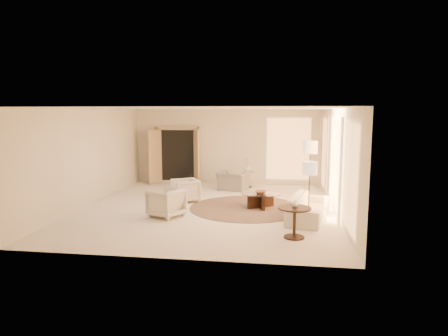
# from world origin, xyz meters

# --- Properties ---
(room) EXTENTS (7.04, 8.04, 2.83)m
(room) POSITION_xyz_m (0.00, 0.00, 1.40)
(room) COLOR white
(room) RESTS_ON ground
(windows_right) EXTENTS (0.10, 6.40, 2.40)m
(windows_right) POSITION_xyz_m (3.45, 0.10, 1.35)
(windows_right) COLOR #F7AC63
(windows_right) RESTS_ON room
(window_back_corner) EXTENTS (1.70, 0.10, 2.40)m
(window_back_corner) POSITION_xyz_m (2.30, 3.95, 1.35)
(window_back_corner) COLOR #F7AC63
(window_back_corner) RESTS_ON room
(curtains_right) EXTENTS (0.06, 5.20, 2.60)m
(curtains_right) POSITION_xyz_m (3.40, 1.00, 1.30)
(curtains_right) COLOR beige
(curtains_right) RESTS_ON room
(french_doors) EXTENTS (1.95, 0.66, 2.16)m
(french_doors) POSITION_xyz_m (-1.90, 3.82, 1.07)
(french_doors) COLOR tan
(french_doors) RESTS_ON room
(area_rug) EXTENTS (3.36, 3.36, 0.01)m
(area_rug) POSITION_xyz_m (1.09, 0.16, 0.01)
(area_rug) COLOR #3B281F
(area_rug) RESTS_ON room
(sofa) EXTENTS (1.26, 2.20, 0.60)m
(sofa) POSITION_xyz_m (2.74, -0.79, 0.30)
(sofa) COLOR beige
(sofa) RESTS_ON room
(armchair_left) EXTENTS (0.97, 0.99, 0.76)m
(armchair_left) POSITION_xyz_m (-0.84, 0.72, 0.38)
(armchair_left) COLOR beige
(armchair_left) RESTS_ON room
(armchair_right) EXTENTS (0.99, 1.01, 0.80)m
(armchair_right) POSITION_xyz_m (-0.91, -1.06, 0.40)
(armchair_right) COLOR beige
(armchair_right) RESTS_ON room
(accent_chair) EXTENTS (1.11, 0.86, 0.85)m
(accent_chair) POSITION_xyz_m (0.38, 2.73, 0.43)
(accent_chair) COLOR gray
(accent_chair) RESTS_ON room
(coffee_table) EXTENTS (1.44, 1.44, 0.41)m
(coffee_table) POSITION_xyz_m (1.48, 0.23, 0.26)
(coffee_table) COLOR black
(coffee_table) RESTS_ON room
(end_table) EXTENTS (0.71, 0.71, 0.68)m
(end_table) POSITION_xyz_m (2.33, -2.41, 0.46)
(end_table) COLOR black
(end_table) RESTS_ON room
(side_table) EXTENTS (0.50, 0.50, 0.58)m
(side_table) POSITION_xyz_m (0.82, 3.32, 0.35)
(side_table) COLOR #312318
(side_table) RESTS_ON room
(floor_lamp_near) EXTENTS (0.45, 0.45, 1.84)m
(floor_lamp_near) POSITION_xyz_m (2.90, 1.38, 1.57)
(floor_lamp_near) COLOR #312318
(floor_lamp_near) RESTS_ON room
(floor_lamp_far) EXTENTS (0.37, 0.37, 1.52)m
(floor_lamp_far) POSITION_xyz_m (2.71, -1.21, 1.30)
(floor_lamp_far) COLOR #312318
(floor_lamp_far) RESTS_ON room
(bowl) EXTENTS (0.36, 0.36, 0.08)m
(bowl) POSITION_xyz_m (1.48, 0.23, 0.45)
(bowl) COLOR brown
(bowl) RESTS_ON coffee_table
(end_vase) EXTENTS (0.19, 0.19, 0.16)m
(end_vase) POSITION_xyz_m (2.33, -2.41, 0.75)
(end_vase) COLOR silver
(end_vase) RESTS_ON end_table
(side_vase) EXTENTS (0.28, 0.28, 0.26)m
(side_vase) POSITION_xyz_m (0.82, 3.32, 0.70)
(side_vase) COLOR silver
(side_vase) RESTS_ON side_table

